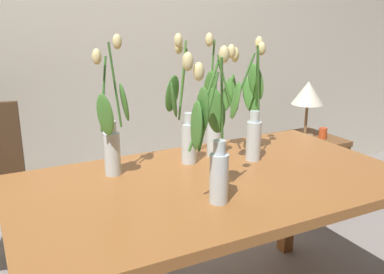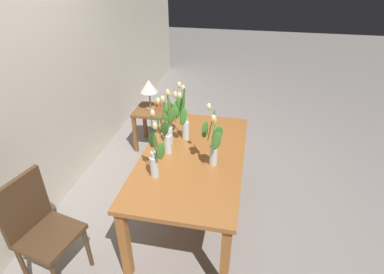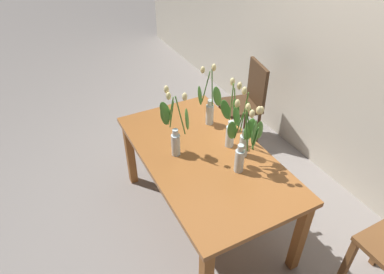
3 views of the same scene
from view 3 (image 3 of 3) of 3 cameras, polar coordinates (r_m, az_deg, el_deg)
ground_plane at (r=3.12m, az=1.80°, el=-13.42°), size 18.00×18.00×0.00m
room_wall_rear at (r=3.21m, az=26.86°, el=13.79°), size 9.00×0.10×2.70m
dining_table at (r=2.66m, az=2.06°, el=-4.36°), size 1.60×0.90×0.74m
tulip_vase_0 at (r=2.48m, az=9.11°, el=0.35°), size 0.22×0.21×0.57m
tulip_vase_1 at (r=2.84m, az=2.94°, el=5.22°), size 0.18×0.18×0.57m
tulip_vase_2 at (r=2.61m, az=6.53°, el=2.01°), size 0.14×0.16×0.57m
tulip_vase_3 at (r=2.49m, az=-2.99°, el=1.13°), size 0.22×0.21×0.54m
tulip_vase_4 at (r=2.36m, az=8.57°, el=-1.68°), size 0.22×0.20×0.55m
dining_chair at (r=3.78m, az=9.29°, el=6.35°), size 0.47×0.47×0.93m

